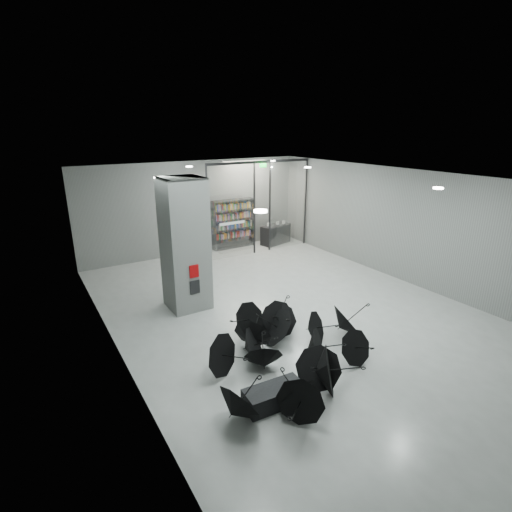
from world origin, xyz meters
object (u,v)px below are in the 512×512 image
bookshelf (233,224)px  umbrella_cluster (287,350)px  bench (274,396)px  shop_counter (276,234)px  column (185,245)px

bookshelf → umbrella_cluster: size_ratio=0.41×
bookshelf → bench: bearing=-114.2°
shop_counter → umbrella_cluster: size_ratio=0.28×
shop_counter → umbrella_cluster: 9.93m
bench → bookshelf: (4.51, 9.96, 0.92)m
shop_counter → bookshelf: bearing=150.6°
bookshelf → column: bearing=-131.4°
column → shop_counter: column is taller
bookshelf → shop_counter: 2.19m
shop_counter → bench: bearing=-139.2°
bench → shop_counter: bearing=59.0°
column → shop_counter: (6.23, 4.21, -1.54)m
column → bookshelf: bearing=48.4°
shop_counter → umbrella_cluster: umbrella_cluster is taller
column → bench: 5.52m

